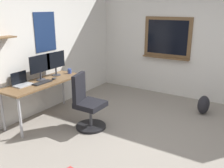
# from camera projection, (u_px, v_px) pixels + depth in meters

# --- Properties ---
(ground_plane) EXTENTS (5.20, 5.20, 0.00)m
(ground_plane) POSITION_uv_depth(u_px,v_px,m) (151.00, 146.00, 3.75)
(ground_plane) COLOR gray
(ground_plane) RESTS_ON ground
(wall_back) EXTENTS (5.00, 0.30, 2.60)m
(wall_back) POSITION_uv_depth(u_px,v_px,m) (32.00, 47.00, 4.61)
(wall_back) COLOR silver
(wall_back) RESTS_ON ground
(wall_right) EXTENTS (0.22, 5.00, 2.60)m
(wall_right) POSITION_uv_depth(u_px,v_px,m) (199.00, 41.00, 5.36)
(wall_right) COLOR silver
(wall_right) RESTS_ON ground
(desk) EXTENTS (1.58, 0.57, 0.72)m
(desk) POSITION_uv_depth(u_px,v_px,m) (44.00, 85.00, 4.51)
(desk) COLOR brown
(desk) RESTS_ON ground
(office_chair) EXTENTS (0.52, 0.54, 0.95)m
(office_chair) POSITION_uv_depth(u_px,v_px,m) (87.00, 105.00, 4.24)
(office_chair) COLOR black
(office_chair) RESTS_ON ground
(laptop) EXTENTS (0.31, 0.21, 0.23)m
(laptop) POSITION_uv_depth(u_px,v_px,m) (22.00, 82.00, 4.26)
(laptop) COLOR #ADAFB5
(laptop) RESTS_ON desk
(monitor_primary) EXTENTS (0.46, 0.17, 0.46)m
(monitor_primary) POSITION_uv_depth(u_px,v_px,m) (40.00, 66.00, 4.49)
(monitor_primary) COLOR #38383D
(monitor_primary) RESTS_ON desk
(monitor_secondary) EXTENTS (0.46, 0.17, 0.46)m
(monitor_secondary) POSITION_uv_depth(u_px,v_px,m) (56.00, 62.00, 4.81)
(monitor_secondary) COLOR #38383D
(monitor_secondary) RESTS_ON desk
(keyboard) EXTENTS (0.37, 0.13, 0.02)m
(keyboard) POSITION_uv_depth(u_px,v_px,m) (43.00, 83.00, 4.39)
(keyboard) COLOR black
(keyboard) RESTS_ON desk
(computer_mouse) EXTENTS (0.10, 0.06, 0.03)m
(computer_mouse) POSITION_uv_depth(u_px,v_px,m) (54.00, 78.00, 4.61)
(computer_mouse) COLOR #262628
(computer_mouse) RESTS_ON desk
(coffee_mug) EXTENTS (0.08, 0.08, 0.09)m
(coffee_mug) POSITION_uv_depth(u_px,v_px,m) (70.00, 71.00, 5.02)
(coffee_mug) COLOR #334CA5
(coffee_mug) RESTS_ON desk
(backpack) EXTENTS (0.32, 0.22, 0.36)m
(backpack) POSITION_uv_depth(u_px,v_px,m) (204.00, 105.00, 4.86)
(backpack) COLOR #232328
(backpack) RESTS_ON ground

